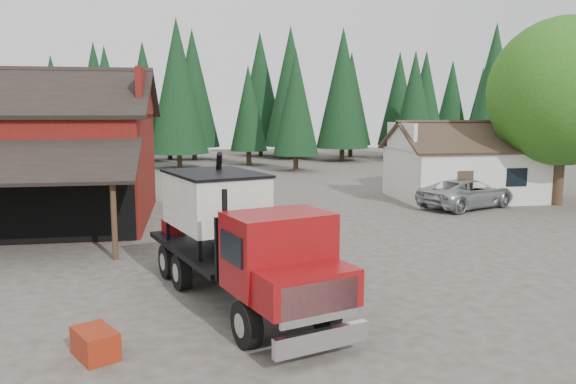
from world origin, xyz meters
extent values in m
plane|color=#443F36|center=(0.00, 0.00, 0.00)|extent=(120.00, 120.00, 0.00)
cube|color=maroon|center=(-11.00, 10.00, 2.50)|extent=(12.00, 10.00, 5.00)
cube|color=black|center=(-11.00, 12.50, 6.00)|extent=(12.80, 5.53, 2.35)
cube|color=maroon|center=(-5.00, 10.00, 6.00)|extent=(0.25, 7.00, 2.00)
cylinder|color=#382619|center=(-5.60, 2.10, 1.40)|extent=(0.20, 0.20, 2.80)
cube|color=silver|center=(13.00, 13.00, 1.50)|extent=(8.00, 6.00, 3.00)
cube|color=#38281E|center=(13.00, 11.50, 3.75)|extent=(8.60, 3.42, 1.80)
cube|color=#38281E|center=(13.00, 14.50, 3.75)|extent=(8.60, 3.42, 1.80)
cube|color=silver|center=(9.00, 13.00, 3.75)|extent=(0.20, 4.20, 1.50)
cube|color=silver|center=(17.00, 13.00, 3.75)|extent=(0.20, 4.20, 1.50)
cube|color=#38281E|center=(11.50, 9.98, 1.00)|extent=(0.90, 0.06, 2.00)
cube|color=black|center=(14.50, 9.98, 1.60)|extent=(1.20, 0.06, 1.00)
cylinder|color=#382619|center=(17.00, 10.00, 1.60)|extent=(0.60, 0.60, 3.20)
sphere|color=#1F6216|center=(17.00, 10.00, 6.20)|extent=(8.00, 8.00, 8.00)
sphere|color=#1F6216|center=(15.80, 10.80, 5.00)|extent=(4.40, 4.40, 4.40)
cylinder|color=#382619|center=(6.00, 30.00, 0.80)|extent=(0.44, 0.44, 1.60)
cone|color=black|center=(6.00, 30.00, 5.90)|extent=(3.96, 3.96, 9.00)
cylinder|color=#382619|center=(22.00, 26.00, 0.80)|extent=(0.44, 0.44, 1.60)
cone|color=black|center=(22.00, 26.00, 6.90)|extent=(4.84, 4.84, 11.00)
cylinder|color=#382619|center=(-4.00, 34.00, 0.80)|extent=(0.44, 0.44, 1.60)
cone|color=black|center=(-4.00, 34.00, 7.40)|extent=(5.28, 5.28, 12.00)
cylinder|color=black|center=(-1.79, -6.04, 0.53)|extent=(0.66, 1.10, 1.05)
cylinder|color=black|center=(0.11, -5.40, 0.53)|extent=(0.66, 1.10, 1.05)
cylinder|color=black|center=(-3.26, -1.69, 0.53)|extent=(0.66, 1.10, 1.05)
cylinder|color=black|center=(-1.36, -1.05, 0.53)|extent=(0.66, 1.10, 1.05)
cylinder|color=black|center=(-3.69, -0.42, 0.53)|extent=(0.66, 1.10, 1.05)
cylinder|color=black|center=(-1.79, 0.22, 0.53)|extent=(0.66, 1.10, 1.05)
cube|color=black|center=(-1.82, -2.82, 0.91)|extent=(3.64, 8.13, 0.38)
cube|color=silver|center=(-0.36, -7.12, 0.53)|extent=(2.14, 0.87, 0.43)
cube|color=silver|center=(-0.39, -7.03, 1.29)|extent=(1.75, 0.67, 0.86)
cube|color=maroon|center=(-0.58, -6.49, 1.44)|extent=(2.44, 1.87, 0.81)
cube|color=maroon|center=(-0.98, -5.31, 1.96)|extent=(2.70, 2.28, 1.77)
cube|color=black|center=(-0.73, -6.04, 2.25)|extent=(1.93, 0.72, 0.86)
cylinder|color=black|center=(-2.16, -4.80, 2.49)|extent=(0.17, 0.17, 1.72)
cube|color=black|center=(-1.28, -4.40, 1.91)|extent=(2.26, 0.86, 1.53)
cube|color=black|center=(-2.25, -1.55, 1.17)|extent=(4.09, 6.04, 0.15)
cube|color=silver|center=(-2.25, -1.55, 2.58)|extent=(3.10, 3.70, 1.53)
cone|color=silver|center=(-2.25, -1.55, 1.63)|extent=(2.67, 2.67, 0.67)
cube|color=black|center=(-2.25, -1.55, 3.37)|extent=(3.22, 3.82, 0.08)
cylinder|color=black|center=(-2.14, -0.10, 2.49)|extent=(0.31, 2.12, 2.92)
cube|color=maroon|center=(-3.53, 0.44, 1.44)|extent=(0.79, 0.91, 0.43)
cylinder|color=silver|center=(-0.13, -4.37, 0.81)|extent=(0.81, 1.08, 0.54)
imported|color=#B4B6BC|center=(11.64, 10.00, 0.79)|extent=(6.26, 4.70, 1.58)
cube|color=maroon|center=(-4.98, -6.00, 0.30)|extent=(1.15, 1.30, 0.60)
camera|label=1|loc=(-2.88, -17.74, 5.13)|focal=35.00mm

